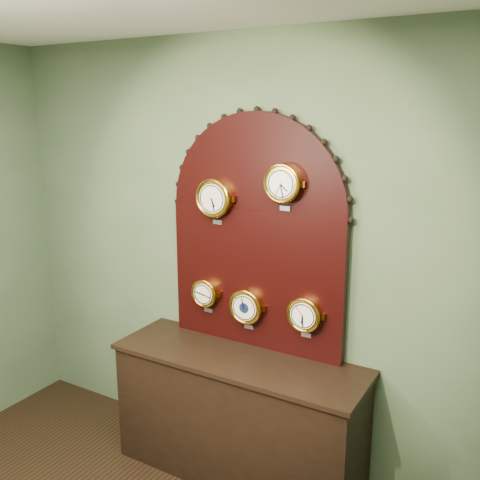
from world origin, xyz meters
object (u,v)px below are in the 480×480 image
Objects in this scene: shop_counter at (238,418)px; hygrometer at (206,293)px; display_board at (256,226)px; barometer at (246,306)px; arabic_clock at (283,183)px; tide_clock at (305,314)px; roman_clock at (214,198)px.

shop_counter is 0.83m from hygrometer.
barometer is (-0.03, -0.07, -0.52)m from display_board.
barometer is at bearing 101.06° from shop_counter.
arabic_clock reaches higher than shop_counter.
arabic_clock is at bearing -179.85° from tide_clock.
arabic_clock reaches higher than roman_clock.
shop_counter is 6.56× the size of hygrometer.
roman_clock reaches higher than barometer.
shop_counter is 5.95× the size of tide_clock.
tide_clock is at bearing -0.05° from hygrometer.
tide_clock is (0.40, 0.00, 0.03)m from barometer.
tide_clock is (0.16, 0.00, -0.78)m from arabic_clock.
display_board is 0.32m from roman_clock.
roman_clock is 0.92m from tide_clock.
arabic_clock reaches higher than tide_clock.
hygrometer is at bearing 179.89° from arabic_clock.
shop_counter is 1.42m from roman_clock.
shop_counter is at bearing -157.66° from tide_clock.
barometer is at bearing -179.93° from tide_clock.
hygrometer is 0.72m from tide_clock.
shop_counter is at bearing -90.00° from display_board.
hygrometer is 0.32m from barometer.
shop_counter is 5.68× the size of barometer.
tide_clock is (0.37, 0.15, 0.74)m from shop_counter.
arabic_clock is at bearing 35.79° from shop_counter.
display_board is 5.43× the size of barometer.
roman_clock is (-0.26, -0.07, 0.17)m from display_board.
display_board is (0.00, 0.22, 1.23)m from shop_counter.
barometer is at bearing -114.12° from display_board.
arabic_clock is 1.06× the size of tide_clock.
arabic_clock is 1.17× the size of hygrometer.
hygrometer is at bearing -169.23° from display_board.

